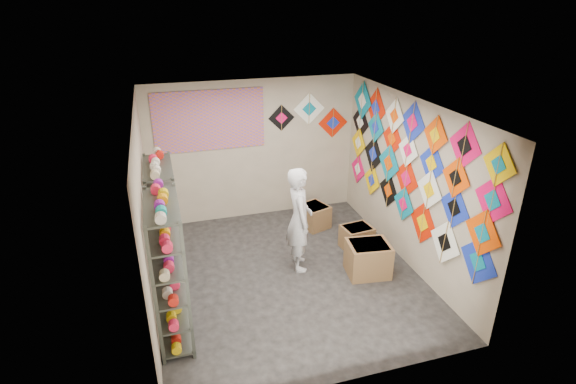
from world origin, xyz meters
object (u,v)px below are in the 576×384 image
object	(u,v)px
shelf_rack_back	(165,224)
carton_a	(368,259)
shopkeeper	(299,219)
carton_c	(314,216)
carton_b	(357,237)
shelf_rack_front	(169,272)

from	to	relation	value
shelf_rack_back	carton_a	world-z (taller)	shelf_rack_back
shopkeeper	carton_c	size ratio (longest dim) A/B	3.41
shopkeeper	carton_c	distance (m)	1.54
shopkeeper	carton_c	bearing A→B (deg)	-22.68
carton_a	shelf_rack_back	bearing A→B (deg)	172.98
shelf_rack_back	carton_c	bearing A→B (deg)	19.28
shopkeeper	carton_b	bearing A→B (deg)	-70.32
shelf_rack_back	shopkeeper	distance (m)	2.05
carton_b	carton_c	bearing A→B (deg)	108.13
shelf_rack_front	shopkeeper	bearing A→B (deg)	27.18
shelf_rack_front	carton_b	world-z (taller)	shelf_rack_front
carton_b	carton_c	world-z (taller)	carton_c
carton_b	carton_c	distance (m)	1.06
shopkeeper	carton_a	world-z (taller)	shopkeeper
shelf_rack_front	carton_c	size ratio (longest dim) A/B	3.77
shelf_rack_front	shopkeeper	world-z (taller)	shelf_rack_front
shopkeeper	carton_b	world-z (taller)	shopkeeper
carton_a	carton_b	bearing A→B (deg)	85.49
shelf_rack_back	carton_c	distance (m)	2.98
carton_b	shelf_rack_back	bearing A→B (deg)	173.25
shopkeeper	carton_a	size ratio (longest dim) A/B	2.67
shelf_rack_back	carton_c	world-z (taller)	shelf_rack_back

